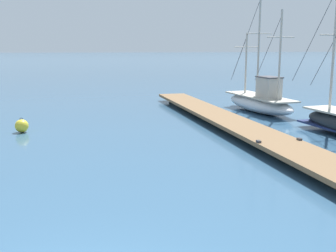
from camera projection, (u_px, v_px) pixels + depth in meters
name	position (u px, v px, depth m)	size (l,w,h in m)	color
floating_dock	(232.00, 122.00, 19.37)	(3.80, 22.18, 0.53)	brown
fishing_boat_1	(260.00, 101.00, 24.43)	(2.83, 6.83, 6.72)	silver
mooring_buoy	(22.00, 126.00, 18.89)	(0.59, 0.59, 0.66)	yellow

